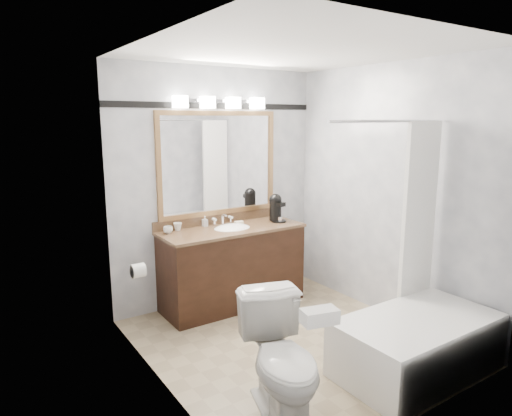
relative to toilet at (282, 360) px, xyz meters
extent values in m
cube|color=#9A8868|center=(0.68, 0.77, -0.41)|extent=(2.40, 2.60, 0.01)
cube|color=white|center=(0.68, 0.77, 2.10)|extent=(2.40, 2.60, 0.01)
cube|color=silver|center=(0.68, 2.07, 0.85)|extent=(2.40, 0.01, 2.50)
cube|color=silver|center=(0.68, -0.54, 0.85)|extent=(2.40, 0.01, 2.50)
cube|color=silver|center=(-0.53, 0.77, 0.85)|extent=(0.01, 2.60, 2.50)
cube|color=silver|center=(1.88, 0.77, 0.85)|extent=(0.01, 2.60, 2.50)
cube|color=black|center=(0.68, 1.78, 0.01)|extent=(1.50, 0.55, 0.82)
cube|color=olive|center=(0.68, 1.78, 0.43)|extent=(1.53, 0.58, 0.03)
cube|color=olive|center=(0.68, 2.05, 0.50)|extent=(1.53, 0.03, 0.10)
ellipsoid|color=white|center=(0.68, 1.78, 0.42)|extent=(0.44, 0.34, 0.14)
cube|color=#A17648|center=(0.68, 2.05, 1.62)|extent=(1.40, 0.04, 0.05)
cube|color=#A17648|center=(0.68, 2.05, 0.57)|extent=(1.40, 0.04, 0.05)
cube|color=#A17648|center=(0.00, 2.05, 1.10)|extent=(0.05, 0.04, 1.00)
cube|color=#A17648|center=(1.35, 2.05, 1.10)|extent=(0.05, 0.04, 1.00)
cube|color=white|center=(0.68, 2.05, 1.10)|extent=(1.30, 0.01, 1.00)
cube|color=silver|center=(0.68, 2.04, 1.75)|extent=(0.90, 0.05, 0.03)
cube|color=white|center=(0.23, 1.99, 1.73)|extent=(0.12, 0.12, 0.12)
cube|color=white|center=(0.53, 1.99, 1.73)|extent=(0.12, 0.12, 0.12)
cube|color=white|center=(0.83, 1.99, 1.73)|extent=(0.12, 0.12, 0.12)
cube|color=white|center=(1.13, 1.99, 1.73)|extent=(0.12, 0.12, 0.12)
cube|color=black|center=(0.68, 2.06, 1.70)|extent=(2.40, 0.01, 0.06)
cube|color=white|center=(1.21, -0.15, -0.18)|extent=(1.30, 0.72, 0.45)
cylinder|color=silver|center=(1.21, 0.23, 1.55)|extent=(1.30, 0.02, 0.02)
cube|color=white|center=(1.63, 0.22, 0.77)|extent=(0.40, 0.04, 1.55)
cylinder|color=white|center=(-0.46, 1.43, 0.30)|extent=(0.11, 0.12, 0.12)
imported|color=white|center=(0.00, 0.00, 0.00)|extent=(0.66, 0.88, 0.80)
cube|color=white|center=(0.00, -0.35, 0.44)|extent=(0.23, 0.16, 0.09)
cylinder|color=black|center=(1.25, 1.74, 0.46)|extent=(0.16, 0.16, 0.02)
cylinder|color=black|center=(1.24, 1.79, 0.57)|extent=(0.13, 0.13, 0.23)
sphere|color=black|center=(1.24, 1.79, 0.69)|extent=(0.14, 0.14, 0.14)
cube|color=black|center=(1.25, 1.72, 0.65)|extent=(0.10, 0.10, 0.04)
cylinder|color=silver|center=(1.25, 1.72, 0.49)|extent=(0.05, 0.05, 0.05)
imported|color=white|center=(0.03, 1.93, 0.49)|extent=(0.12, 0.12, 0.07)
imported|color=white|center=(0.16, 2.00, 0.49)|extent=(0.10, 0.10, 0.08)
imported|color=white|center=(0.48, 2.00, 0.51)|extent=(0.05, 0.05, 0.11)
cube|color=beige|center=(0.84, 1.90, 0.46)|extent=(0.10, 0.07, 0.03)
camera|label=1|loc=(-1.68, -2.20, 1.57)|focal=32.00mm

